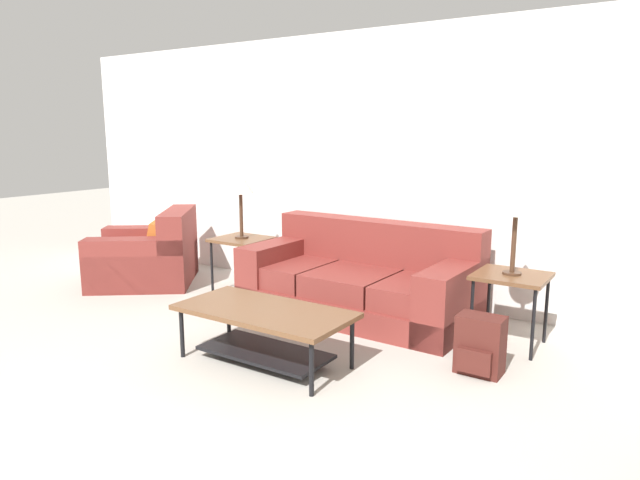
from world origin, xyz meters
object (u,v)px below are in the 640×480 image
object	(u,v)px
couch	(360,282)
table_lamp_left	(240,185)
side_table_left	(242,244)
armchair	(148,257)
backpack	(480,346)
coffee_table	(264,323)
side_table_right	(511,282)
table_lamp_right	(516,203)

from	to	relation	value
couch	table_lamp_left	size ratio (longest dim) A/B	3.09
side_table_left	armchair	bearing A→B (deg)	-165.86
armchair	backpack	world-z (taller)	armchair
coffee_table	side_table_left	distance (m)	1.89
coffee_table	backpack	world-z (taller)	backpack
coffee_table	side_table_right	size ratio (longest dim) A/B	2.24
coffee_table	backpack	bearing A→B (deg)	26.40
armchair	side_table_left	size ratio (longest dim) A/B	2.50
coffee_table	table_lamp_left	xyz separation A→B (m)	(-1.34, 1.31, 0.81)
table_lamp_left	armchair	bearing A→B (deg)	-165.86
couch	table_lamp_right	size ratio (longest dim) A/B	3.09
armchair	side_table_right	distance (m)	3.84
armchair	table_lamp_left	bearing A→B (deg)	14.14
armchair	coffee_table	xyz separation A→B (m)	(2.45, -1.03, 0.02)
side_table_right	table_lamp_left	bearing A→B (deg)	-180.00
coffee_table	couch	bearing A→B (deg)	89.53
armchair	table_lamp_right	world-z (taller)	table_lamp_right
backpack	couch	bearing A→B (deg)	152.50
side_table_left	table_lamp_left	size ratio (longest dim) A/B	0.84
couch	side_table_left	size ratio (longest dim) A/B	3.68
side_table_left	backpack	distance (m)	2.78
side_table_right	table_lamp_right	xyz separation A→B (m)	(0.00, -0.00, 0.60)
side_table_right	table_lamp_left	world-z (taller)	table_lamp_left
couch	table_lamp_right	world-z (taller)	table_lamp_right
side_table_right	table_lamp_right	size ratio (longest dim) A/B	0.84
couch	table_lamp_right	xyz separation A→B (m)	(1.35, -0.05, 0.82)
table_lamp_right	backpack	world-z (taller)	table_lamp_right
table_lamp_left	backpack	size ratio (longest dim) A/B	1.65
side_table_left	table_lamp_right	xyz separation A→B (m)	(2.71, -0.00, 0.60)
couch	side_table_left	xyz separation A→B (m)	(-1.36, -0.05, 0.22)
armchair	side_table_left	bearing A→B (deg)	14.14
couch	armchair	world-z (taller)	couch
side_table_left	side_table_right	distance (m)	2.71
side_table_left	table_lamp_left	xyz separation A→B (m)	(0.00, -0.00, 0.60)
coffee_table	backpack	size ratio (longest dim) A/B	3.10
coffee_table	table_lamp_left	distance (m)	2.04
coffee_table	backpack	xyz separation A→B (m)	(1.35, 0.67, -0.10)
table_lamp_left	side_table_left	bearing A→B (deg)	116.57
side_table_left	side_table_right	size ratio (longest dim) A/B	1.00
couch	side_table_right	xyz separation A→B (m)	(1.35, -0.05, 0.22)
side_table_right	backpack	world-z (taller)	side_table_right
side_table_right	backpack	distance (m)	0.71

